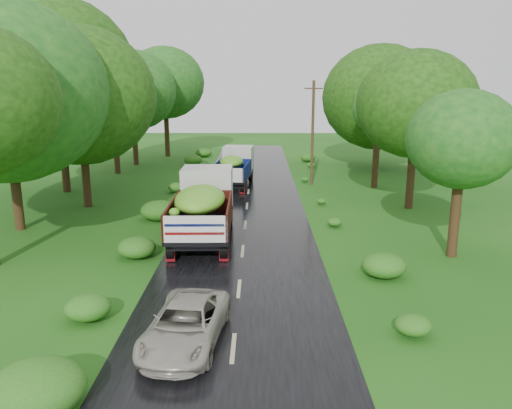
{
  "coord_description": "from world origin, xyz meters",
  "views": [
    {
      "loc": [
        0.68,
        -12.14,
        6.96
      ],
      "look_at": [
        0.56,
        9.46,
        1.7
      ],
      "focal_mm": 35.0,
      "sensor_mm": 36.0,
      "label": 1
    }
  ],
  "objects_px": {
    "truck_near": "(204,203)",
    "car": "(186,324)",
    "truck_far": "(235,165)",
    "utility_pole": "(313,132)"
  },
  "relations": [
    {
      "from": "truck_near",
      "to": "car",
      "type": "relative_size",
      "value": 1.72
    },
    {
      "from": "truck_near",
      "to": "truck_far",
      "type": "distance_m",
      "value": 12.16
    },
    {
      "from": "truck_near",
      "to": "truck_far",
      "type": "xyz_separation_m",
      "value": [
        0.83,
        12.12,
        -0.23
      ]
    },
    {
      "from": "car",
      "to": "utility_pole",
      "type": "xyz_separation_m",
      "value": [
        5.69,
        22.12,
        3.09
      ]
    },
    {
      "from": "truck_near",
      "to": "utility_pole",
      "type": "height_order",
      "value": "utility_pole"
    },
    {
      "from": "truck_far",
      "to": "car",
      "type": "distance_m",
      "value": 21.76
    },
    {
      "from": "truck_far",
      "to": "utility_pole",
      "type": "height_order",
      "value": "utility_pole"
    },
    {
      "from": "truck_far",
      "to": "car",
      "type": "xyz_separation_m",
      "value": [
        -0.31,
        -21.75,
        -0.85
      ]
    },
    {
      "from": "truck_far",
      "to": "truck_near",
      "type": "bearing_deg",
      "value": -87.77
    },
    {
      "from": "truck_near",
      "to": "utility_pole",
      "type": "relative_size",
      "value": 0.99
    }
  ]
}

